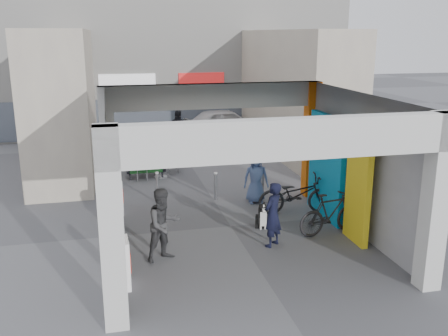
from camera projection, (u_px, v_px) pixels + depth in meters
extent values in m
plane|color=#5B5C60|center=(231.00, 226.00, 13.01)|extent=(90.00, 90.00, 0.00)
cube|color=beige|center=(112.00, 231.00, 8.13)|extent=(0.40, 0.40, 3.50)
cube|color=beige|center=(108.00, 150.00, 13.77)|extent=(0.40, 0.40, 3.50)
cube|color=beige|center=(435.00, 203.00, 9.45)|extent=(0.40, 0.40, 3.50)
cube|color=orange|center=(311.00, 140.00, 15.09)|extent=(0.40, 0.40, 3.50)
plane|color=beige|center=(110.00, 180.00, 10.95)|extent=(0.00, 6.40, 6.40)
plane|color=#A1A2A7|center=(359.00, 164.00, 12.27)|extent=(0.00, 6.40, 6.40)
cube|color=#0C8BC2|center=(326.00, 166.00, 13.42)|extent=(0.15, 2.00, 2.80)
cube|color=yellow|center=(359.00, 186.00, 11.73)|extent=(0.15, 1.00, 2.80)
plane|color=#A9A9A5|center=(242.00, 96.00, 11.15)|extent=(6.40, 6.40, 0.00)
cube|color=beige|center=(214.00, 96.00, 14.11)|extent=(6.40, 0.30, 0.70)
cube|color=beige|center=(289.00, 139.00, 8.38)|extent=(6.40, 0.30, 0.70)
cube|color=white|center=(213.00, 97.00, 14.28)|extent=(4.20, 0.05, 0.55)
cube|color=white|center=(165.00, 51.00, 25.12)|extent=(18.00, 4.00, 8.00)
cube|color=#515966|center=(171.00, 116.00, 23.98)|extent=(16.20, 0.06, 1.80)
cube|color=white|center=(127.00, 79.00, 23.08)|extent=(2.60, 0.06, 0.50)
cube|color=red|center=(201.00, 78.00, 23.85)|extent=(2.20, 0.06, 0.50)
cube|color=beige|center=(64.00, 100.00, 18.42)|extent=(2.00, 9.00, 5.00)
cube|color=beige|center=(294.00, 93.00, 20.39)|extent=(2.00, 9.00, 5.00)
cylinder|color=#93959B|center=(158.00, 188.00, 14.65)|extent=(0.09, 0.09, 0.94)
cylinder|color=#93959B|center=(216.00, 186.00, 14.99)|extent=(0.09, 0.09, 0.83)
cylinder|color=#93959B|center=(263.00, 182.00, 15.41)|extent=(0.09, 0.09, 0.86)
cube|color=white|center=(127.00, 263.00, 9.81)|extent=(0.10, 0.55, 1.00)
cube|color=red|center=(129.00, 260.00, 9.81)|extent=(0.05, 0.39, 0.40)
cube|color=white|center=(120.00, 196.00, 13.82)|extent=(0.12, 0.55, 1.00)
cube|color=red|center=(122.00, 194.00, 13.81)|extent=(0.07, 0.39, 0.40)
cylinder|color=#A0A0A4|center=(160.00, 166.00, 17.37)|extent=(0.06, 0.06, 0.78)
cylinder|color=#A0A0A4|center=(160.00, 177.00, 17.46)|extent=(0.47, 0.47, 0.02)
cylinder|color=#A0A0A4|center=(160.00, 155.00, 17.26)|extent=(0.75, 0.75, 0.05)
cube|color=#A0A0A4|center=(142.00, 173.00, 17.06)|extent=(0.41, 0.41, 0.49)
cube|color=#A0A0A4|center=(141.00, 158.00, 17.12)|extent=(0.41, 0.05, 0.49)
cube|color=#A0A0A4|center=(174.00, 166.00, 18.03)|extent=(0.41, 0.41, 0.49)
cube|color=#A0A0A4|center=(173.00, 151.00, 18.09)|extent=(0.41, 0.05, 0.49)
cube|color=#A0A0A4|center=(149.00, 166.00, 17.94)|extent=(0.41, 0.41, 0.49)
cube|color=#A0A0A4|center=(148.00, 152.00, 18.00)|extent=(0.41, 0.05, 0.49)
cube|color=black|center=(146.00, 172.00, 17.45)|extent=(1.34, 0.67, 0.33)
cube|color=#1A5D1C|center=(146.00, 169.00, 17.25)|extent=(1.12, 0.39, 0.20)
cube|color=#1A5D1C|center=(145.00, 161.00, 17.35)|extent=(1.12, 0.39, 0.20)
cube|color=#1A5D1C|center=(145.00, 154.00, 17.45)|extent=(1.12, 0.39, 0.20)
cube|color=#1A5D1C|center=(206.00, 157.00, 19.67)|extent=(0.52, 0.44, 0.28)
cube|color=navy|center=(206.00, 150.00, 19.60)|extent=(0.52, 0.44, 0.28)
cube|color=black|center=(260.00, 221.00, 12.97)|extent=(0.26, 0.35, 0.26)
cube|color=black|center=(262.00, 216.00, 12.79)|extent=(0.21, 0.18, 0.40)
cube|color=white|center=(263.00, 219.00, 12.70)|extent=(0.17, 0.03, 0.38)
cylinder|color=white|center=(261.00, 224.00, 12.75)|extent=(0.05, 0.05, 0.31)
cylinder|color=white|center=(265.00, 223.00, 12.77)|extent=(0.05, 0.05, 0.31)
sphere|color=black|center=(263.00, 208.00, 12.70)|extent=(0.21, 0.21, 0.21)
cube|color=white|center=(264.00, 210.00, 12.60)|extent=(0.09, 0.13, 0.07)
cone|color=black|center=(260.00, 203.00, 12.70)|extent=(0.08, 0.08, 0.09)
cone|color=black|center=(264.00, 203.00, 12.73)|extent=(0.08, 0.08, 0.09)
imported|color=black|center=(273.00, 215.00, 11.62)|extent=(0.67, 0.65, 1.55)
imported|color=#3C3D3F|center=(164.00, 225.00, 10.89)|extent=(0.99, 0.91, 1.65)
imported|color=#536BA2|center=(256.00, 178.00, 14.66)|extent=(0.79, 0.57, 1.52)
imported|color=black|center=(179.00, 133.00, 20.41)|extent=(1.19, 0.82, 1.87)
imported|color=black|center=(296.00, 194.00, 13.81)|extent=(2.18, 1.00, 1.10)
imported|color=black|center=(331.00, 213.00, 12.38)|extent=(1.85, 0.82, 1.08)
imported|color=white|center=(225.00, 122.00, 24.20)|extent=(4.28, 2.45, 1.37)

